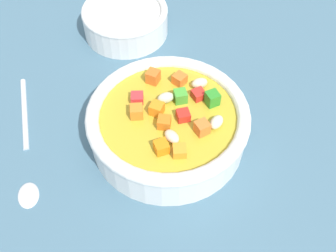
{
  "coord_description": "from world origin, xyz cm",
  "views": [
    {
      "loc": [
        -7.97,
        29.06,
        41.15
      ],
      "look_at": [
        0.0,
        0.0,
        2.55
      ],
      "focal_mm": 42.78,
      "sensor_mm": 36.0,
      "label": 1
    }
  ],
  "objects": [
    {
      "name": "spoon",
      "position": [
        16.29,
        6.93,
        0.42
      ],
      "size": [
        11.64,
        18.72,
        0.92
      ],
      "rotation": [
        0.0,
        0.0,
        2.09
      ],
      "color": "silver",
      "rests_on": "ground_plane"
    },
    {
      "name": "soup_bowl_main",
      "position": [
        -0.02,
        -0.02,
        3.01
      ],
      "size": [
        19.59,
        19.59,
        6.38
      ],
      "color": "white",
      "rests_on": "ground_plane"
    },
    {
      "name": "side_bowl_small",
      "position": [
        11.95,
        -18.61,
        2.37
      ],
      "size": [
        13.21,
        13.21,
        4.58
      ],
      "color": "white",
      "rests_on": "ground_plane"
    },
    {
      "name": "ground_plane",
      "position": [
        0.0,
        0.0,
        -1.0
      ],
      "size": [
        140.0,
        140.0,
        2.0
      ],
      "primitive_type": "cube",
      "color": "#42667A"
    }
  ]
}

